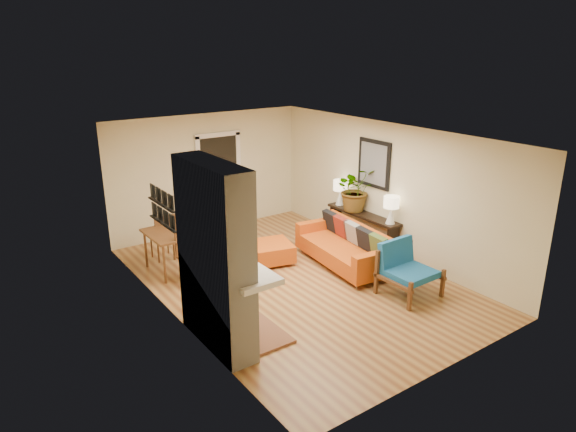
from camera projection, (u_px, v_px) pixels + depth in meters
name	position (u px, v px, depth m)	size (l,w,h in m)	color
room_shell	(246.00, 178.00, 11.11)	(6.50, 6.50, 6.50)	#B38445
fireplace	(218.00, 261.00, 6.87)	(1.09, 1.68, 2.60)	white
sofa	(347.00, 246.00, 9.69)	(1.13, 2.18, 0.83)	silver
ottoman	(271.00, 251.00, 9.83)	(0.92, 0.92, 0.38)	silver
blue_chair	(405.00, 266.00, 8.54)	(0.87, 0.86, 0.89)	brown
dining_table	(172.00, 239.00, 9.35)	(0.73, 1.72, 0.93)	brown
console_table	(363.00, 220.00, 10.46)	(0.34, 1.85, 0.72)	black
lamp_near	(391.00, 207.00, 9.72)	(0.30, 0.30, 0.54)	white
lamp_far	(340.00, 189.00, 10.87)	(0.30, 0.30, 0.54)	white
houseplant	(356.00, 189.00, 10.44)	(0.83, 0.72, 0.93)	#1E5919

